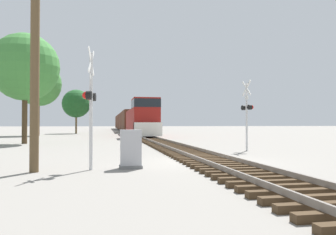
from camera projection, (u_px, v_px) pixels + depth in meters
ground_plane at (208, 161)px, 14.11m from camera, size 400.00×400.00×0.00m
rail_track_bed at (208, 158)px, 14.12m from camera, size 2.60×160.00×0.31m
freight_train at (126, 122)px, 73.39m from camera, size 2.93×80.69×4.48m
crossing_signal_near at (90, 100)px, 11.55m from camera, size 0.45×1.01×4.30m
crossing_signal_far at (247, 110)px, 19.54m from camera, size 0.44×1.01×4.22m
relay_cabinet at (131, 149)px, 11.92m from camera, size 0.83×0.53×1.41m
utility_pole at (35, 32)px, 11.06m from camera, size 1.80×0.30×9.18m
tree_far_right at (25, 67)px, 26.69m from camera, size 5.50×5.50×9.00m
tree_mid_background at (39, 84)px, 45.03m from camera, size 6.15×6.15×10.20m
tree_deep_background at (76, 104)px, 54.66m from camera, size 4.69×4.69×7.35m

